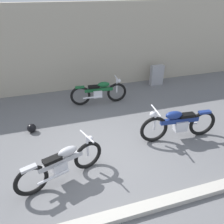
% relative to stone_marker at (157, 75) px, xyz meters
% --- Properties ---
extents(ground_plane, '(40.00, 40.00, 0.00)m').
position_rel_stone_marker_xyz_m(ground_plane, '(-3.44, -3.93, -0.42)').
color(ground_plane, slate).
extents(building_wall, '(18.00, 0.30, 3.21)m').
position_rel_stone_marker_xyz_m(building_wall, '(-3.44, 0.69, 1.19)').
color(building_wall, '#B2A893').
rests_on(building_wall, ground_plane).
extents(curb_strip, '(18.00, 0.24, 0.12)m').
position_rel_stone_marker_xyz_m(curb_strip, '(-3.44, -5.50, -0.36)').
color(curb_strip, '#B7B2A8').
rests_on(curb_strip, ground_plane).
extents(stone_marker, '(0.54, 0.21, 0.84)m').
position_rel_stone_marker_xyz_m(stone_marker, '(0.00, 0.00, 0.00)').
color(stone_marker, '#9E9EA3').
rests_on(stone_marker, ground_plane).
extents(helmet, '(0.25, 0.25, 0.25)m').
position_rel_stone_marker_xyz_m(helmet, '(-5.05, -2.14, -0.29)').
color(helmet, black).
rests_on(helmet, ground_plane).
extents(motorcycle_silver, '(1.91, 0.83, 0.89)m').
position_rel_stone_marker_xyz_m(motorcycle_silver, '(-4.39, -4.25, 0.01)').
color(motorcycle_silver, black).
rests_on(motorcycle_silver, ground_plane).
extents(motorcycle_green, '(2.00, 0.56, 0.90)m').
position_rel_stone_marker_xyz_m(motorcycle_green, '(-2.73, -0.96, 0.01)').
color(motorcycle_green, black).
rests_on(motorcycle_green, ground_plane).
extents(motorcycle_blue, '(2.17, 0.61, 0.97)m').
position_rel_stone_marker_xyz_m(motorcycle_blue, '(-1.25, -3.65, 0.05)').
color(motorcycle_blue, black).
rests_on(motorcycle_blue, ground_plane).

